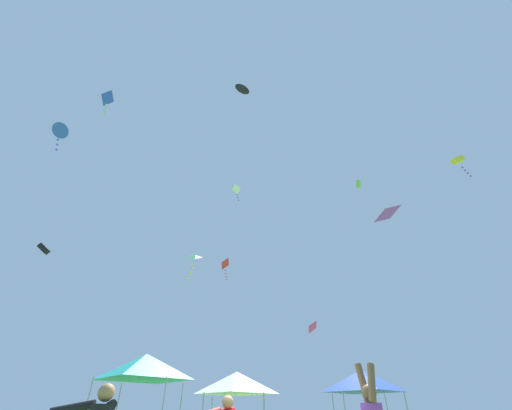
{
  "coord_description": "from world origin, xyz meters",
  "views": [
    {
      "loc": [
        0.21,
        -6.41,
        1.31
      ],
      "look_at": [
        -0.32,
        12.72,
        14.1
      ],
      "focal_mm": 22.03,
      "sensor_mm": 36.0,
      "label": 1
    }
  ],
  "objects_px": {
    "canopy_tent_teal": "(145,367)",
    "kite_magenta_diamond": "(312,327)",
    "kite_yellow_box": "(458,161)",
    "kite_blue_delta": "(61,131)",
    "kite_black_box": "(44,249)",
    "kite_red_diamond": "(225,265)",
    "kite_black_delta": "(243,88)",
    "kite_lime_box": "(358,184)",
    "kite_white_diamond": "(237,190)",
    "canopy_tent_white": "(237,383)",
    "canopy_tent_blue": "(363,381)",
    "kite_blue_diamond": "(107,100)",
    "kite_green_diamond": "(195,258)",
    "kite_purple_diamond": "(386,213)"
  },
  "relations": [
    {
      "from": "kite_yellow_box",
      "to": "kite_black_box",
      "type": "bearing_deg",
      "value": 173.19
    },
    {
      "from": "kite_yellow_box",
      "to": "canopy_tent_white",
      "type": "bearing_deg",
      "value": -174.39
    },
    {
      "from": "kite_yellow_box",
      "to": "kite_blue_delta",
      "type": "xyz_separation_m",
      "value": [
        -30.84,
        -0.53,
        3.49
      ]
    },
    {
      "from": "kite_black_delta",
      "to": "kite_magenta_diamond",
      "type": "bearing_deg",
      "value": 63.9
    },
    {
      "from": "kite_black_delta",
      "to": "kite_blue_diamond",
      "type": "xyz_separation_m",
      "value": [
        -10.67,
        -2.59,
        -4.63
      ]
    },
    {
      "from": "kite_magenta_diamond",
      "to": "canopy_tent_blue",
      "type": "bearing_deg",
      "value": -89.34
    },
    {
      "from": "canopy_tent_teal",
      "to": "kite_blue_diamond",
      "type": "relative_size",
      "value": 1.7
    },
    {
      "from": "canopy_tent_teal",
      "to": "kite_blue_delta",
      "type": "bearing_deg",
      "value": 177.67
    },
    {
      "from": "kite_red_diamond",
      "to": "kite_black_delta",
      "type": "bearing_deg",
      "value": -79.95
    },
    {
      "from": "canopy_tent_blue",
      "to": "kite_black_box",
      "type": "distance_m",
      "value": 24.08
    },
    {
      "from": "canopy_tent_white",
      "to": "kite_yellow_box",
      "type": "relative_size",
      "value": 1.31
    },
    {
      "from": "canopy_tent_white",
      "to": "kite_blue_diamond",
      "type": "xyz_separation_m",
      "value": [
        -11.12,
        -0.38,
        19.91
      ]
    },
    {
      "from": "kite_red_diamond",
      "to": "kite_yellow_box",
      "type": "xyz_separation_m",
      "value": [
        19.14,
        -16.72,
        0.93
      ]
    },
    {
      "from": "canopy_tent_white",
      "to": "kite_magenta_diamond",
      "type": "bearing_deg",
      "value": 68.83
    },
    {
      "from": "canopy_tent_teal",
      "to": "kite_red_diamond",
      "type": "relative_size",
      "value": 1.59
    },
    {
      "from": "canopy_tent_white",
      "to": "kite_white_diamond",
      "type": "distance_m",
      "value": 27.54
    },
    {
      "from": "kite_black_box",
      "to": "canopy_tent_blue",
      "type": "bearing_deg",
      "value": -11.77
    },
    {
      "from": "kite_white_diamond",
      "to": "kite_lime_box",
      "type": "height_order",
      "value": "kite_white_diamond"
    },
    {
      "from": "kite_magenta_diamond",
      "to": "kite_blue_diamond",
      "type": "height_order",
      "value": "kite_blue_diamond"
    },
    {
      "from": "kite_red_diamond",
      "to": "canopy_tent_blue",
      "type": "bearing_deg",
      "value": -62.11
    },
    {
      "from": "canopy_tent_white",
      "to": "kite_purple_diamond",
      "type": "height_order",
      "value": "kite_purple_diamond"
    },
    {
      "from": "kite_black_delta",
      "to": "kite_black_box",
      "type": "bearing_deg",
      "value": 168.49
    },
    {
      "from": "canopy_tent_blue",
      "to": "kite_purple_diamond",
      "type": "bearing_deg",
      "value": -74.28
    },
    {
      "from": "canopy_tent_blue",
      "to": "kite_blue_diamond",
      "type": "distance_m",
      "value": 26.16
    },
    {
      "from": "kite_green_diamond",
      "to": "canopy_tent_white",
      "type": "bearing_deg",
      "value": -62.9
    },
    {
      "from": "kite_black_delta",
      "to": "kite_blue_delta",
      "type": "relative_size",
      "value": 0.75
    },
    {
      "from": "canopy_tent_blue",
      "to": "kite_green_diamond",
      "type": "height_order",
      "value": "kite_green_diamond"
    },
    {
      "from": "kite_black_delta",
      "to": "kite_magenta_diamond",
      "type": "relative_size",
      "value": 1.72
    },
    {
      "from": "canopy_tent_white",
      "to": "kite_purple_diamond",
      "type": "bearing_deg",
      "value": -26.45
    },
    {
      "from": "canopy_tent_teal",
      "to": "canopy_tent_white",
      "type": "height_order",
      "value": "canopy_tent_teal"
    },
    {
      "from": "kite_black_delta",
      "to": "kite_purple_diamond",
      "type": "distance_m",
      "value": 20.2
    },
    {
      "from": "canopy_tent_blue",
      "to": "kite_white_diamond",
      "type": "height_order",
      "value": "kite_white_diamond"
    },
    {
      "from": "kite_red_diamond",
      "to": "kite_lime_box",
      "type": "bearing_deg",
      "value": -28.21
    },
    {
      "from": "kite_blue_delta",
      "to": "canopy_tent_white",
      "type": "bearing_deg",
      "value": -3.91
    },
    {
      "from": "kite_red_diamond",
      "to": "kite_magenta_diamond",
      "type": "relative_size",
      "value": 2.09
    },
    {
      "from": "canopy_tent_blue",
      "to": "kite_white_diamond",
      "type": "xyz_separation_m",
      "value": [
        -7.96,
        14.83,
        22.45
      ]
    },
    {
      "from": "kite_red_diamond",
      "to": "kite_blue_delta",
      "type": "height_order",
      "value": "kite_blue_delta"
    },
    {
      "from": "canopy_tent_white",
      "to": "kite_purple_diamond",
      "type": "xyz_separation_m",
      "value": [
        7.18,
        -3.57,
        6.75
      ]
    },
    {
      "from": "kite_white_diamond",
      "to": "kite_magenta_diamond",
      "type": "bearing_deg",
      "value": -5.01
    },
    {
      "from": "kite_magenta_diamond",
      "to": "kite_blue_delta",
      "type": "bearing_deg",
      "value": -146.18
    },
    {
      "from": "kite_lime_box",
      "to": "kite_black_box",
      "type": "height_order",
      "value": "kite_lime_box"
    },
    {
      "from": "canopy_tent_teal",
      "to": "kite_black_delta",
      "type": "distance_m",
      "value": 24.21
    },
    {
      "from": "kite_yellow_box",
      "to": "kite_black_box",
      "type": "distance_m",
      "value": 32.2
    },
    {
      "from": "kite_green_diamond",
      "to": "kite_purple_diamond",
      "type": "bearing_deg",
      "value": -47.35
    },
    {
      "from": "canopy_tent_blue",
      "to": "kite_red_diamond",
      "type": "relative_size",
      "value": 1.29
    },
    {
      "from": "kite_blue_diamond",
      "to": "kite_yellow_box",
      "type": "bearing_deg",
      "value": 4.1
    },
    {
      "from": "canopy_tent_teal",
      "to": "kite_magenta_diamond",
      "type": "relative_size",
      "value": 3.32
    },
    {
      "from": "kite_white_diamond",
      "to": "kite_red_diamond",
      "type": "bearing_deg",
      "value": 115.9
    },
    {
      "from": "canopy_tent_blue",
      "to": "kite_black_delta",
      "type": "xyz_separation_m",
      "value": [
        -6.4,
        1.41,
        24.41
      ]
    },
    {
      "from": "kite_blue_diamond",
      "to": "canopy_tent_white",
      "type": "bearing_deg",
      "value": 1.94
    }
  ]
}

